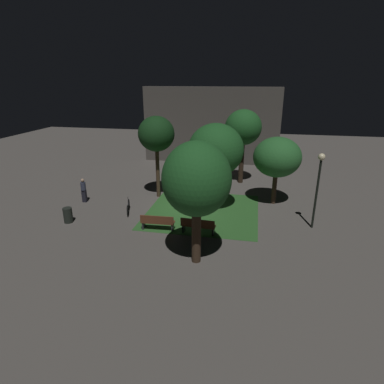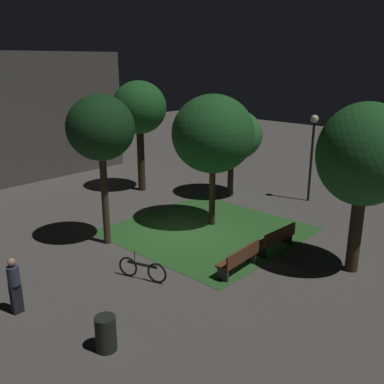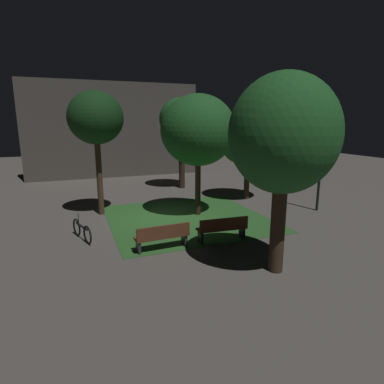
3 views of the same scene
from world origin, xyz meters
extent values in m
plane|color=#56514C|center=(0.00, 0.00, 0.00)|extent=(60.00, 60.00, 0.00)
cube|color=#2D6028|center=(0.86, -0.38, 0.01)|extent=(6.65, 6.66, 0.01)
cube|color=brown|center=(-1.10, -3.32, 0.45)|extent=(1.82, 0.57, 0.06)
cube|color=brown|center=(-1.09, -3.53, 0.68)|extent=(1.80, 0.15, 0.40)
cube|color=#2D2D33|center=(-1.90, -3.36, 0.21)|extent=(0.10, 0.39, 0.42)
cube|color=#2D2D33|center=(-0.30, -3.28, 0.21)|extent=(0.10, 0.39, 0.42)
cube|color=#512D19|center=(1.10, -3.32, 0.45)|extent=(1.82, 0.58, 0.06)
cube|color=#512D19|center=(1.09, -3.53, 0.68)|extent=(1.80, 0.17, 0.40)
cube|color=black|center=(0.30, -3.28, 0.21)|extent=(0.10, 0.39, 0.42)
cube|color=black|center=(1.90, -3.37, 0.21)|extent=(0.10, 0.39, 0.42)
cylinder|color=#2D2116|center=(2.81, 5.84, 1.77)|extent=(0.38, 0.38, 3.53)
ellipsoid|color=#1E5623|center=(2.81, 5.84, 4.28)|extent=(2.71, 2.71, 2.62)
cylinder|color=#2D2116|center=(1.52, -0.04, 1.44)|extent=(0.25, 0.25, 2.88)
ellipsoid|color=#1E5623|center=(1.52, -0.04, 3.78)|extent=(3.25, 3.25, 3.07)
cylinder|color=#423021|center=(-2.57, 1.60, 1.83)|extent=(0.25, 0.25, 3.66)
ellipsoid|color=#143816|center=(-2.57, 1.60, 4.31)|extent=(2.36, 2.36, 2.29)
cylinder|color=#38281C|center=(1.48, -5.99, 1.52)|extent=(0.40, 0.40, 3.05)
ellipsoid|color=#1E5623|center=(1.48, -5.99, 3.84)|extent=(2.87, 2.87, 3.14)
cylinder|color=#38281C|center=(5.14, 1.82, 1.13)|extent=(0.29, 0.29, 2.27)
ellipsoid|color=#28662D|center=(5.14, 1.82, 3.08)|extent=(2.96, 2.96, 2.50)
cylinder|color=black|center=(7.08, -1.44, 1.90)|extent=(0.12, 0.12, 3.80)
sphere|color=#F4E5B2|center=(7.08, -1.44, 3.95)|extent=(0.36, 0.36, 0.36)
torus|color=black|center=(-3.38, -1.97, 0.33)|extent=(0.26, 0.65, 0.66)
torus|color=black|center=(-3.70, -0.99, 0.33)|extent=(0.26, 0.65, 0.66)
cube|color=#232328|center=(-3.54, -1.48, 0.51)|extent=(0.36, 0.99, 0.08)
cylinder|color=#232328|center=(-3.62, -1.24, 0.73)|extent=(0.03, 0.03, 0.40)
cube|color=#4C4742|center=(-0.46, 11.71, 3.49)|extent=(12.73, 0.80, 6.98)
camera|label=1|loc=(3.69, -18.07, 7.70)|focal=29.62mm
camera|label=2|loc=(-11.34, -10.77, 6.57)|focal=40.35mm
camera|label=3|loc=(-3.72, -12.91, 4.16)|focal=29.65mm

